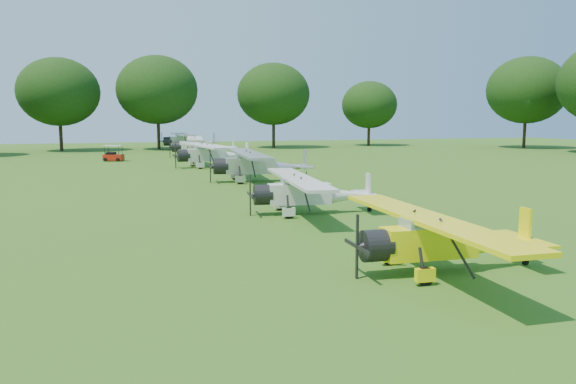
# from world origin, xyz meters

# --- Properties ---
(ground) EXTENTS (160.00, 160.00, 0.00)m
(ground) POSITION_xyz_m (0.00, 0.00, 0.00)
(ground) COLOR #325214
(ground) RESTS_ON ground
(tree_belt) EXTENTS (137.36, 130.27, 14.52)m
(tree_belt) POSITION_xyz_m (3.57, 0.16, 8.03)
(tree_belt) COLOR black
(tree_belt) RESTS_ON ground
(aircraft_2) EXTENTS (5.76, 9.16, 1.81)m
(aircraft_2) POSITION_xyz_m (1.28, -9.43, 1.06)
(aircraft_2) COLOR #FAED0A
(aircraft_2) RESTS_ON ground
(aircraft_3) EXTENTS (6.01, 9.56, 1.88)m
(aircraft_3) POSITION_xyz_m (0.82, 1.04, 1.10)
(aircraft_3) COLOR silver
(aircraft_3) RESTS_ON ground
(aircraft_4) EXTENTS (7.12, 11.35, 2.23)m
(aircraft_4) POSITION_xyz_m (1.65, 14.47, 1.30)
(aircraft_4) COLOR #BABABE
(aircraft_4) RESTS_ON ground
(aircraft_5) EXTENTS (7.11, 11.30, 2.22)m
(aircraft_5) POSITION_xyz_m (0.39, 26.64, 1.30)
(aircraft_5) COLOR silver
(aircraft_5) RESTS_ON ground
(aircraft_6) EXTENTS (7.60, 12.07, 2.37)m
(aircraft_6) POSITION_xyz_m (1.34, 39.87, 1.38)
(aircraft_6) COLOR silver
(aircraft_6) RESTS_ON ground
(aircraft_7) EXTENTS (7.65, 12.18, 2.40)m
(aircraft_7) POSITION_xyz_m (1.59, 54.37, 1.40)
(aircraft_7) COLOR #BABABE
(aircraft_7) RESTS_ON ground
(golf_cart) EXTENTS (2.15, 1.73, 1.61)m
(golf_cart) POSITION_xyz_m (-8.09, 36.45, 0.54)
(golf_cart) COLOR #AB1C0C
(golf_cart) RESTS_ON ground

